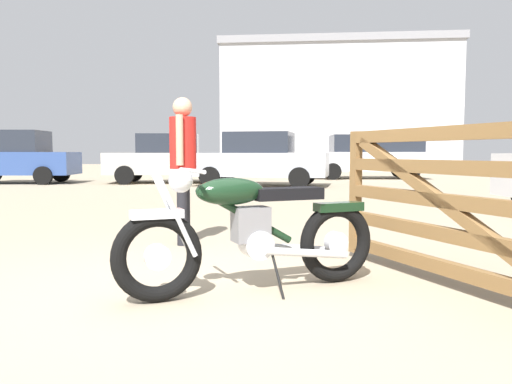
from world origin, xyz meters
TOP-DOWN VIEW (x-y plane):
  - ground_plane at (0.00, 0.00)m, footprint 80.00×80.00m
  - vintage_motorcycle at (0.33, -0.04)m, footprint 1.90×1.06m
  - timber_gate at (1.93, -0.00)m, footprint 1.31×2.30m
  - bystander at (-0.63, 1.86)m, footprint 0.30×0.46m
  - blue_hatchback_right at (-0.56, 11.89)m, footprint 4.38×2.31m
  - red_hatchback_near at (-8.96, 12.51)m, footprint 4.07×2.17m
  - silver_sedan_mid at (-3.79, 13.22)m, footprint 4.42×2.41m
  - white_estate_far at (3.51, 16.68)m, footprint 4.81×2.22m
  - industrial_building at (3.41, 37.43)m, footprint 16.81×13.72m

SIDE VIEW (x-z plane):
  - ground_plane at x=0.00m, z-range 0.00..0.00m
  - vintage_motorcycle at x=0.33m, z-range -0.02..0.92m
  - timber_gate at x=1.93m, z-range -0.10..1.50m
  - blue_hatchback_right at x=-0.56m, z-range 0.00..1.67m
  - silver_sedan_mid at x=-3.79m, z-range 0.00..1.67m
  - red_hatchback_near at x=-8.96m, z-range 0.03..1.81m
  - white_estate_far at x=3.51m, z-range 0.07..1.81m
  - bystander at x=-0.63m, z-range 0.19..1.85m
  - industrial_building at x=3.41m, z-range 0.01..9.00m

